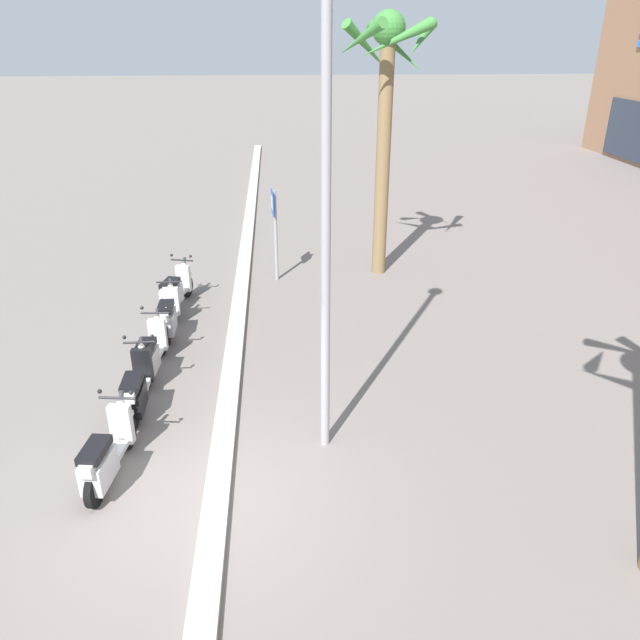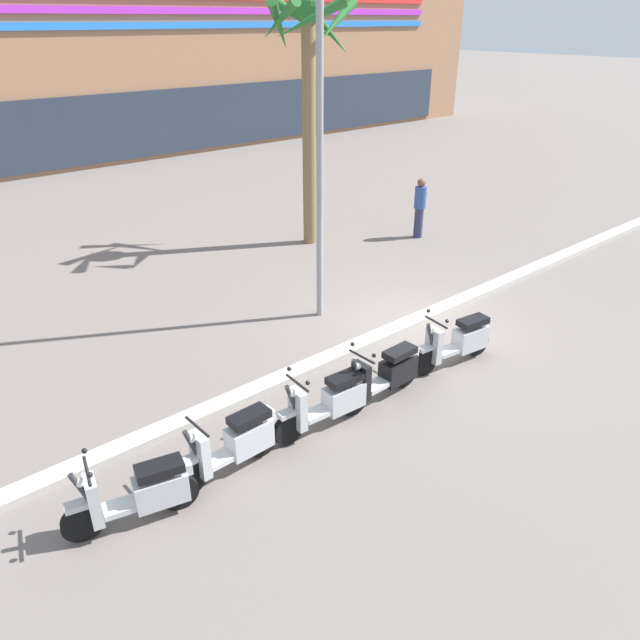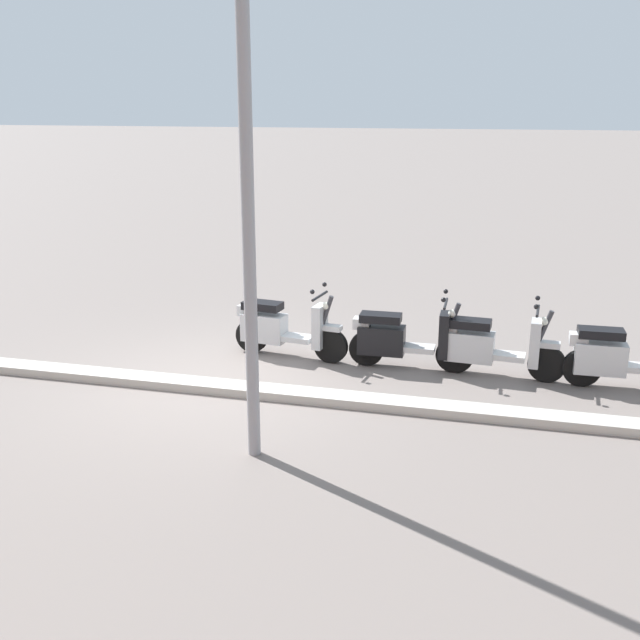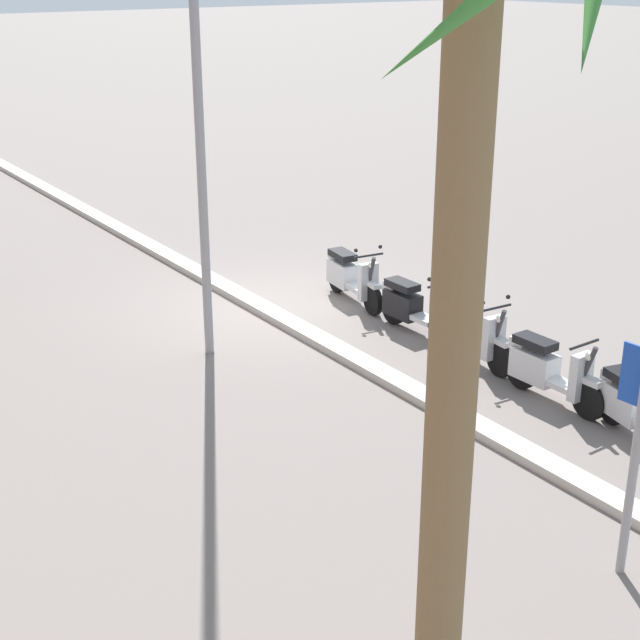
{
  "view_description": "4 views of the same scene",
  "coord_description": "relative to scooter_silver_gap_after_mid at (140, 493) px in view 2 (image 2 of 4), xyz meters",
  "views": [
    {
      "loc": [
        6.87,
        1.24,
        5.99
      ],
      "look_at": [
        -3.41,
        1.99,
        1.18
      ],
      "focal_mm": 34.44,
      "sensor_mm": 36.0,
      "label": 1
    },
    {
      "loc": [
        -8.86,
        -7.1,
        5.84
      ],
      "look_at": [
        -3.0,
        -0.18,
        1.25
      ],
      "focal_mm": 33.52,
      "sensor_mm": 36.0,
      "label": 2
    },
    {
      "loc": [
        -3.78,
        9.0,
        3.79
      ],
      "look_at": [
        -1.58,
        0.27,
        1.11
      ],
      "focal_mm": 41.38,
      "sensor_mm": 36.0,
      "label": 3
    },
    {
      "loc": [
        -13.39,
        8.18,
        5.76
      ],
      "look_at": [
        -3.19,
        1.15,
        0.99
      ],
      "focal_mm": 52.65,
      "sensor_mm": 36.0,
      "label": 4
    }
  ],
  "objects": [
    {
      "name": "ground_plane",
      "position": [
        6.88,
        1.21,
        -0.44
      ],
      "size": [
        200.0,
        200.0,
        0.0
      ],
      "primitive_type": "plane",
      "color": "slate"
    },
    {
      "name": "curb_strip",
      "position": [
        6.88,
        1.49,
        -0.38
      ],
      "size": [
        60.0,
        0.36,
        0.12
      ],
      "primitive_type": "cube",
      "color": "#BCB7AD",
      "rests_on": "ground"
    },
    {
      "name": "scooter_silver_gap_after_mid",
      "position": [
        0.0,
        0.0,
        0.0
      ],
      "size": [
        1.7,
        0.71,
        1.17
      ],
      "color": "black",
      "rests_on": "ground"
    },
    {
      "name": "scooter_silver_tail_end",
      "position": [
        1.46,
        0.06,
        0.01
      ],
      "size": [
        1.73,
        0.56,
        1.04
      ],
      "color": "black",
      "rests_on": "ground"
    },
    {
      "name": "scooter_silver_far_back",
      "position": [
        3.18,
        -0.02,
        0.0
      ],
      "size": [
        1.82,
        0.56,
        1.17
      ],
      "color": "black",
      "rests_on": "ground"
    },
    {
      "name": "scooter_black_mid_front",
      "position": [
        4.46,
        -0.03,
        0.0
      ],
      "size": [
        1.83,
        0.56,
        1.17
      ],
      "color": "black",
      "rests_on": "ground"
    },
    {
      "name": "scooter_silver_last_in_row",
      "position": [
        6.32,
        -0.11,
        0.01
      ],
      "size": [
        1.85,
        0.61,
        1.17
      ],
      "color": "black",
      "rests_on": "ground"
    },
    {
      "name": "palm_tree_far_corner",
      "position": [
        8.49,
        6.96,
        4.38
      ],
      "size": [
        2.55,
        2.58,
        6.5
      ],
      "color": "olive",
      "rests_on": "ground"
    },
    {
      "name": "pedestrian_window_shopping",
      "position": [
        11.25,
        5.23,
        0.49
      ],
      "size": [
        0.34,
        0.34,
        1.75
      ],
      "color": "#2D3351",
      "rests_on": "ground"
    },
    {
      "name": "street_lamp",
      "position": [
        5.64,
        3.13,
        4.17
      ],
      "size": [
        0.36,
        0.36,
        7.7
      ],
      "color": "#939399",
      "rests_on": "ground"
    }
  ]
}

